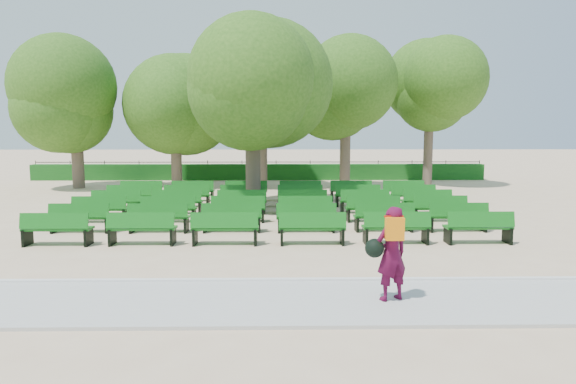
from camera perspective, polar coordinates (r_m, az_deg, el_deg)
name	(u,v)px	position (r m, az deg, el deg)	size (l,w,h in m)	color
ground	(241,224)	(15.92, -5.29, -3.51)	(120.00, 120.00, 0.00)	tan
paving	(207,303)	(8.78, -9.02, -12.08)	(30.00, 2.20, 0.06)	#AEAFAA
curb	(215,281)	(9.85, -8.07, -9.80)	(30.00, 0.12, 0.10)	silver
hedge	(259,172)	(29.74, -3.26, 2.24)	(26.00, 0.70, 0.90)	#165518
fence	(259,179)	(30.17, -3.22, 1.45)	(26.00, 0.10, 1.02)	black
tree_line	(256,187)	(25.80, -3.61, 0.51)	(21.80, 6.80, 7.04)	#37651B
bench_array	(272,215)	(16.94, -1.83, -2.55)	(1.68, 0.53, 1.06)	#116315
tree_among	(252,88)	(18.74, -3.98, 11.41)	(4.52, 4.52, 6.41)	brown
person	(390,252)	(8.66, 11.30, -6.57)	(0.79, 0.58, 1.57)	#480A27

